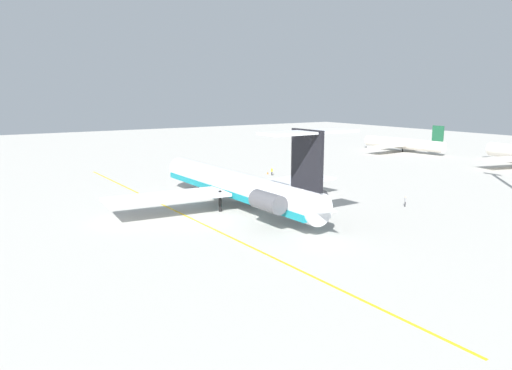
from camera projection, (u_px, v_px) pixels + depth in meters
The scene contains 7 objects.
ground at pixel (199, 222), 67.92m from camera, with size 348.62×348.62×0.00m, color #B7B5AD.
main_jetliner at pixel (239, 186), 75.06m from camera, with size 45.95×40.90×13.40m.
airliner_far_left at pixel (401, 143), 149.10m from camera, with size 28.89×28.58×8.63m.
ground_crew_near_nose at pixel (405, 200), 76.69m from camera, with size 0.28×0.41×1.73m.
ground_crew_near_tail at pixel (272, 170), 105.98m from camera, with size 0.28×0.44×1.73m.
safety_cone_nose at pixel (268, 173), 107.88m from camera, with size 0.40×0.40×0.55m, color #EA590F.
taxiway_centreline at pixel (183, 214), 72.02m from camera, with size 96.13×0.36×0.01m, color gold.
Camera 1 is at (59.64, -28.79, 17.85)m, focal length 33.84 mm.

